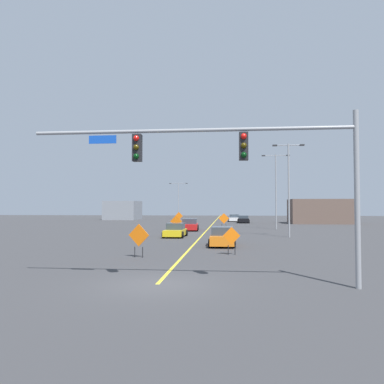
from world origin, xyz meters
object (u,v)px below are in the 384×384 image
Objects in this scene: construction_sign_right_shoulder at (179,216)px; construction_sign_right_lane at (176,222)px; street_lamp_mid_left at (178,197)px; street_lamp_mid_right at (289,183)px; car_yellow_approaching at (175,231)px; car_orange_far at (222,237)px; car_white_distant at (234,218)px; car_black_mid at (243,219)px; construction_sign_median_near at (224,219)px; car_red_near at (190,225)px; construction_sign_median_far at (139,237)px; construction_sign_left_shoulder at (232,237)px; street_lamp_near_right at (276,186)px; traffic_signal_assembly at (241,158)px.

construction_sign_right_shoulder is 1.00× the size of construction_sign_right_lane.
street_lamp_mid_right reaches higher than street_lamp_mid_left.
car_orange_far is at bearing -58.12° from car_yellow_approaching.
street_lamp_mid_left is 16.55m from car_white_distant.
car_black_mid is 1.00× the size of car_yellow_approaching.
construction_sign_median_near reaches higher than construction_sign_right_shoulder.
construction_sign_right_shoulder reaches higher than car_yellow_approaching.
street_lamp_mid_left is at bearing 101.18° from car_orange_far.
street_lamp_mid_right reaches higher than construction_sign_median_near.
car_red_near is at bearing 87.77° from car_yellow_approaching.
street_lamp_mid_right is 2.04× the size of car_orange_far.
street_lamp_mid_left reaches higher than construction_sign_median_far.
car_white_distant is (6.20, 50.89, -0.58)m from construction_sign_median_far.
car_white_distant is (-4.75, 35.74, -4.59)m from street_lamp_mid_right.
construction_sign_left_shoulder is at bearing -67.19° from car_yellow_approaching.
construction_sign_right_shoulder is at bearing 102.47° from construction_sign_left_shoulder.
construction_sign_median_near is (-6.69, -2.51, -4.29)m from street_lamp_near_right.
traffic_signal_assembly reaches higher than car_black_mid.
car_red_near is (0.46, 24.00, -0.53)m from construction_sign_median_far.
car_white_distant is at bearing 104.56° from car_black_mid.
car_white_distant is at bearing 83.05° from construction_sign_median_far.
street_lamp_near_right is 4.61× the size of construction_sign_median_near.
street_lamp_mid_left is at bearing 97.94° from construction_sign_right_shoulder.
car_yellow_approaching is at bearing -104.06° from car_black_mid.
street_lamp_mid_right is at bearing -40.14° from car_red_near.
construction_sign_median_near is (7.61, -14.57, 0.09)m from construction_sign_right_shoulder.
car_orange_far is (-6.56, -20.78, -4.97)m from street_lamp_near_right.
street_lamp_mid_left is 49.08m from street_lamp_mid_right.
street_lamp_mid_left is at bearing 117.29° from street_lamp_near_right.
traffic_signal_assembly is at bearing -80.31° from street_lamp_mid_left.
construction_sign_left_shoulder is 43.25m from car_black_mid.
car_yellow_approaching is at bearing -83.03° from construction_sign_right_shoulder.
street_lamp_near_right is at bearing 18.74° from car_red_near.
street_lamp_mid_left reaches higher than car_orange_far.
street_lamp_mid_left is 38.00m from car_red_near.
construction_sign_right_shoulder is 1.03× the size of construction_sign_median_far.
car_orange_far is (-6.23, -8.26, -4.57)m from street_lamp_mid_right.
construction_sign_right_shoulder reaches higher than car_white_distant.
street_lamp_mid_right reaches higher than construction_sign_median_far.
construction_sign_median_near reaches higher than construction_sign_median_far.
construction_sign_left_shoulder is 17.88m from construction_sign_right_lane.
construction_sign_right_shoulder is 14.48m from car_white_distant.
car_red_near is 1.04× the size of car_white_distant.
construction_sign_right_shoulder is (-8.69, 46.96, -3.54)m from traffic_signal_assembly.
construction_sign_right_lane is (-5.84, 16.90, 0.18)m from construction_sign_left_shoulder.
street_lamp_mid_left is 37.74m from construction_sign_median_near.
car_yellow_approaching is (6.09, -46.85, -4.29)m from street_lamp_mid_left.
car_yellow_approaching is (-5.59, 21.59, -4.18)m from traffic_signal_assembly.
car_black_mid is (13.76, -16.25, -4.29)m from street_lamp_mid_left.
construction_sign_median_far is at bearing -161.74° from construction_sign_left_shoulder.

